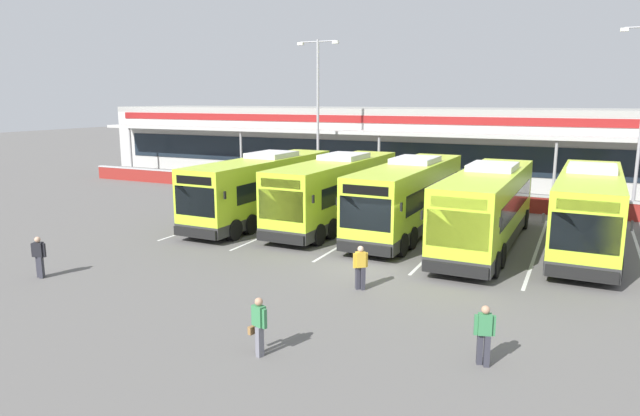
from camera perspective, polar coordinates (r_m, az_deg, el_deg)
The scene contains 18 objects.
ground_plane at distance 23.35m, azimuth 4.48°, elevation -5.83°, with size 200.00×200.00×0.00m, color #605E5B.
terminal_building at distance 48.61m, azimuth 16.01°, elevation 6.21°, with size 70.00×13.00×6.00m.
red_barrier_wall at distance 36.80m, azimuth 12.59°, elevation 1.07°, with size 60.00×0.40×1.10m.
coach_bus_leftmost at distance 31.68m, azimuth -5.78°, elevation 1.95°, with size 3.06×12.20×3.78m.
coach_bus_left_centre at distance 30.55m, azimuth 1.71°, elevation 1.67°, with size 3.06×12.20×3.78m.
coach_bus_centre at distance 29.07m, azimuth 9.03°, elevation 1.05°, with size 3.06×12.20×3.78m.
coach_bus_right_centre at distance 26.98m, azimuth 16.64°, elevation -0.06°, with size 3.06×12.20×3.78m.
coach_bus_rightmost at distance 28.06m, azimuth 25.67°, elevation -0.28°, with size 3.06×12.20×3.78m.
bay_stripe_far_west at distance 33.29m, azimuth -8.83°, elevation -0.80°, with size 0.14×13.00×0.01m, color silver.
bay_stripe_west at distance 31.17m, azimuth -2.41°, elevation -1.49°, with size 0.14×13.00×0.01m, color silver.
bay_stripe_mid_west at distance 29.49m, azimuth 4.84°, elevation -2.24°, with size 0.14×13.00×0.01m, color silver.
bay_stripe_centre at distance 28.34m, azimuth 12.82°, elevation -3.03°, with size 0.14×13.00×0.01m, color silver.
bay_stripe_mid_east at distance 27.79m, azimuth 21.31°, elevation -3.81°, with size 0.14×13.00×0.01m, color silver.
pedestrian_with_handbag at distance 15.31m, azimuth -6.26°, elevation -11.75°, with size 0.64×0.45×1.62m.
pedestrian_in_dark_coat at distance 15.27m, azimuth 16.40°, elevation -12.15°, with size 0.54×0.31×1.62m.
pedestrian_child at distance 20.23m, azimuth 4.14°, elevation -5.93°, with size 0.47×0.42×1.62m.
pedestrian_near_bin at distance 24.03m, azimuth -26.73°, elevation -4.36°, with size 0.53×0.33×1.62m.
lamp_post_west at distance 42.03m, azimuth -0.22°, elevation 10.41°, with size 3.24×0.28×11.00m.
Camera 1 is at (7.89, -20.91, 6.78)m, focal length 31.38 mm.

